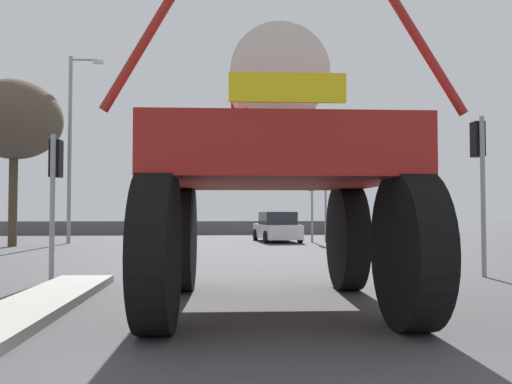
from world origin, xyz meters
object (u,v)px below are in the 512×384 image
Objects in this scene: oversize_sprayer at (273,174)px; bare_tree_left at (14,120)px; sedan_ahead at (277,228)px; traffic_signal_far_right at (311,191)px; streetlight_far_left at (72,140)px; traffic_signal_near_right at (479,160)px; traffic_signal_far_left at (325,189)px; traffic_signal_near_left at (55,175)px.

bare_tree_left is (-9.88, 15.56, 3.44)m from oversize_sprayer.
sedan_ahead is 1.21× the size of traffic_signal_far_right.
streetlight_far_left is (-7.97, 17.73, 2.85)m from oversize_sprayer.
sedan_ahead is at bearing 102.17° from traffic_signal_near_right.
bare_tree_left reaches higher than traffic_signal_far_left.
oversize_sprayer is 19.65m from streetlight_far_left.
streetlight_far_left reaches higher than oversize_sprayer.
traffic_signal_far_right is 12.03m from streetlight_far_left.
streetlight_far_left reaches higher than sedan_ahead.
bare_tree_left reaches higher than traffic_signal_far_right.
sedan_ahead is at bearing 169.30° from traffic_signal_far_left.
traffic_signal_far_left is 0.50× the size of bare_tree_left.
streetlight_far_left is at bearing 87.54° from sedan_ahead.
bare_tree_left is (-5.35, 11.84, 3.22)m from traffic_signal_near_left.
traffic_signal_far_left is 0.41× the size of streetlight_far_left.
streetlight_far_left reaches higher than traffic_signal_near_right.
bare_tree_left reaches higher than sedan_ahead.
traffic_signal_far_left reaches higher than traffic_signal_far_right.
traffic_signal_far_left is (-0.80, 14.34, -0.06)m from traffic_signal_near_right.
sedan_ahead is at bearing 65.81° from traffic_signal_near_left.
bare_tree_left is (-11.99, -2.94, 4.85)m from sedan_ahead.
bare_tree_left is (-14.38, -2.49, 2.88)m from traffic_signal_far_left.
traffic_signal_near_left is 16.58m from traffic_signal_far_right.
bare_tree_left is at bearing 96.96° from sedan_ahead.
traffic_signal_far_right is (1.70, -0.45, 1.85)m from sedan_ahead.
bare_tree_left reaches higher than oversize_sprayer.
streetlight_far_left is 2.96m from bare_tree_left.
traffic_signal_near_right reaches higher than sedan_ahead.
traffic_signal_near_right is 0.41× the size of streetlight_far_left.
traffic_signal_near_left is at bearing 179.95° from traffic_signal_near_right.
traffic_signal_far_left is at bearing 1.45° from streetlight_far_left.
traffic_signal_near_right reaches higher than traffic_signal_far_left.
sedan_ahead is 1.14× the size of traffic_signal_near_right.
traffic_signal_far_right is at bearing 95.92° from traffic_signal_near_right.
traffic_signal_far_left is 14.88m from bare_tree_left.
oversize_sprayer is at bearing -101.93° from traffic_signal_far_right.
sedan_ahead is 15.26m from traffic_signal_near_right.
traffic_signal_far_right is (-0.69, 0.00, -0.12)m from traffic_signal_far_left.
oversize_sprayer is 18.45m from traffic_signal_far_right.
traffic_signal_far_right is (-1.49, 14.34, -0.18)m from traffic_signal_near_right.
oversize_sprayer reaches higher than sedan_ahead.
streetlight_far_left is at bearing 103.80° from traffic_signal_near_left.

